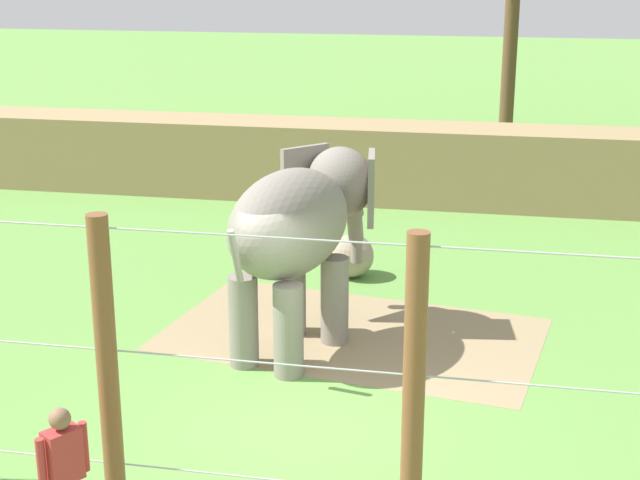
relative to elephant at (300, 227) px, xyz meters
The scene contains 7 objects.
ground_plane 3.24m from the elephant, 75.50° to the right, with size 120.00×120.00×0.00m, color #609342.
dirt_patch 2.17m from the elephant, 40.73° to the left, with size 5.96×3.55×0.01m, color #937F5B.
embankment_wall 9.49m from the elephant, 86.07° to the left, with size 36.00×1.80×1.89m, color #997F56.
elephant is the anchor object (origin of this frame).
enrichment_ball 3.79m from the elephant, 85.78° to the left, with size 0.83×0.83×0.83m, color gray.
cable_fence 4.98m from the elephant, 82.72° to the right, with size 11.47×0.23×3.44m.
zookeeper 5.97m from the elephant, 101.42° to the right, with size 0.39×0.56×1.67m.
Camera 1 is at (2.34, -11.05, 5.98)m, focal length 53.43 mm.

